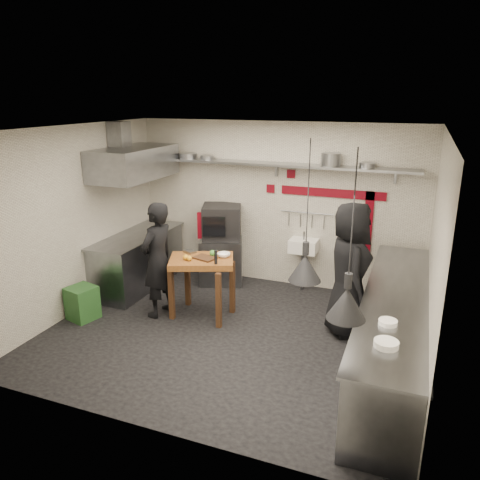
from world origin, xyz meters
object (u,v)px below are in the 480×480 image
(green_bin, at_px, (82,303))
(chef_right, at_px, (349,270))
(combi_oven, at_px, (222,222))
(prep_table, at_px, (202,287))
(chef_left, at_px, (158,260))
(oven_stand, at_px, (221,260))

(green_bin, relative_size, chef_right, 0.27)
(combi_oven, distance_m, prep_table, 1.58)
(prep_table, bearing_deg, chef_left, 174.38)
(combi_oven, distance_m, chef_left, 1.66)
(chef_left, bearing_deg, prep_table, 116.56)
(prep_table, height_order, chef_left, chef_left)
(oven_stand, bearing_deg, chef_left, -122.53)
(combi_oven, bearing_deg, chef_right, -45.58)
(combi_oven, height_order, green_bin, combi_oven)
(chef_right, bearing_deg, prep_table, 76.66)
(prep_table, distance_m, chef_right, 2.17)
(green_bin, height_order, chef_left, chef_left)
(chef_left, bearing_deg, chef_right, 109.58)
(green_bin, bearing_deg, chef_left, 29.00)
(prep_table, bearing_deg, combi_oven, 79.35)
(oven_stand, distance_m, prep_table, 1.39)
(green_bin, height_order, prep_table, prep_table)
(combi_oven, bearing_deg, prep_table, -98.31)
(green_bin, bearing_deg, chef_right, 15.06)
(oven_stand, relative_size, green_bin, 1.60)
(prep_table, xyz_separation_m, chef_right, (2.10, 0.27, 0.47))
(oven_stand, height_order, green_bin, oven_stand)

